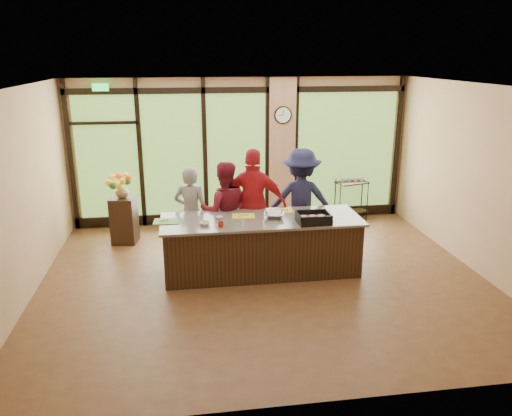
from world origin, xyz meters
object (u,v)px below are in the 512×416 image
object	(u,v)px
cook_left	(191,213)
bar_cart	(351,194)
island_base	(261,246)
roasting_pan	(313,220)
flower_stand	(124,220)
cook_right	(301,200)

from	to	relation	value
cook_left	bar_cart	xyz separation A→B (m)	(3.46, 1.64, -0.27)
island_base	cook_left	xyz separation A→B (m)	(-1.10, 0.81, 0.37)
roasting_pan	flower_stand	xyz separation A→B (m)	(-3.12, 2.04, -0.52)
island_base	roasting_pan	bearing A→B (deg)	-23.09
cook_left	flower_stand	size ratio (longest dim) A/B	1.85
cook_right	bar_cart	bearing A→B (deg)	-124.40
cook_right	flower_stand	distance (m)	3.35
island_base	roasting_pan	xyz separation A→B (m)	(0.77, -0.33, 0.52)
island_base	cook_left	world-z (taller)	cook_left
roasting_pan	island_base	bearing A→B (deg)	154.30
cook_right	roasting_pan	world-z (taller)	cook_right
cook_left	roasting_pan	xyz separation A→B (m)	(1.87, -1.14, 0.15)
flower_stand	roasting_pan	bearing A→B (deg)	-23.58
cook_right	roasting_pan	distance (m)	1.19
flower_stand	cook_right	bearing A→B (deg)	-5.23
cook_right	roasting_pan	xyz separation A→B (m)	(-0.08, -1.19, 0.03)
roasting_pan	flower_stand	world-z (taller)	roasting_pan
roasting_pan	cook_right	bearing A→B (deg)	83.55
cook_left	cook_right	distance (m)	1.96
flower_stand	bar_cart	size ratio (longest dim) A/B	0.97
roasting_pan	bar_cart	xyz separation A→B (m)	(1.58, 2.78, -0.42)
island_base	cook_left	size ratio (longest dim) A/B	1.90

